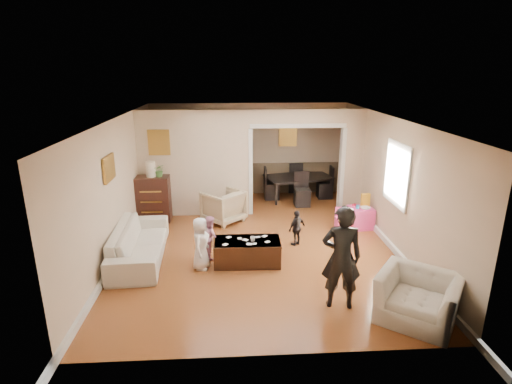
{
  "coord_description": "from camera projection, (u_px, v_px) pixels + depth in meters",
  "views": [
    {
      "loc": [
        -0.48,
        -7.78,
        3.54
      ],
      "look_at": [
        0.0,
        0.2,
        1.05
      ],
      "focal_mm": 28.14,
      "sensor_mm": 36.0,
      "label": 1
    }
  ],
  "objects": [
    {
      "name": "play_bowl",
      "position": [
        365.0,
        208.0,
        9.02
      ],
      "size": [
        0.24,
        0.24,
        0.05
      ],
      "primitive_type": "imported",
      "rotation": [
        0.0,
        0.0,
        0.1
      ],
      "color": "white",
      "rests_on": "play_table"
    },
    {
      "name": "framed_art_alcove",
      "position": [
        288.0,
        135.0,
        11.33
      ],
      "size": [
        0.45,
        0.03,
        0.55
      ],
      "primitive_type": "cube",
      "color": "brown"
    },
    {
      "name": "toy_block",
      "position": [
        354.0,
        205.0,
        9.24
      ],
      "size": [
        0.1,
        0.09,
        0.05
      ],
      "primitive_type": "cube",
      "rotation": [
        0.0,
        0.0,
        0.45
      ],
      "color": "red",
      "rests_on": "play_table"
    },
    {
      "name": "child_toddler",
      "position": [
        297.0,
        228.0,
        8.26
      ],
      "size": [
        0.46,
        0.42,
        0.76
      ],
      "primitive_type": "imported",
      "rotation": [
        0.0,
        0.0,
        -2.48
      ],
      "color": "black",
      "rests_on": "ground"
    },
    {
      "name": "coffee_table",
      "position": [
        247.0,
        252.0,
        7.52
      ],
      "size": [
        1.25,
        0.66,
        0.46
      ],
      "primitive_type": "cube",
      "rotation": [
        0.0,
        0.0,
        -0.04
      ],
      "color": "#351C10",
      "rests_on": "ground"
    },
    {
      "name": "table_lamp",
      "position": [
        151.0,
        169.0,
        9.32
      ],
      "size": [
        0.22,
        0.22,
        0.36
      ],
      "primitive_type": "cylinder",
      "color": "#F2E8C5",
      "rests_on": "dresser"
    },
    {
      "name": "framed_art_sofa_wall",
      "position": [
        109.0,
        168.0,
        7.23
      ],
      "size": [
        0.03,
        0.55,
        0.4
      ],
      "primitive_type": "cube",
      "color": "brown"
    },
    {
      "name": "dresser",
      "position": [
        153.0,
        199.0,
        9.54
      ],
      "size": [
        0.8,
        0.45,
        1.1
      ],
      "primitive_type": "cube",
      "color": "black",
      "rests_on": "ground"
    },
    {
      "name": "craft_papers",
      "position": [
        248.0,
        240.0,
        7.46
      ],
      "size": [
        0.9,
        0.47,
        0.0
      ],
      "color": "white",
      "rests_on": "coffee_table"
    },
    {
      "name": "potted_plant",
      "position": [
        160.0,
        170.0,
        9.34
      ],
      "size": [
        0.27,
        0.23,
        0.3
      ],
      "primitive_type": "imported",
      "color": "#508039",
      "rests_on": "dresser"
    },
    {
      "name": "floor",
      "position": [
        257.0,
        242.0,
        8.49
      ],
      "size": [
        7.0,
        7.0,
        0.0
      ],
      "primitive_type": "plane",
      "color": "#A4562A",
      "rests_on": "ground"
    },
    {
      "name": "framed_art_partition",
      "position": [
        159.0,
        142.0,
        9.44
      ],
      "size": [
        0.45,
        0.03,
        0.55
      ],
      "primitive_type": "cube",
      "color": "brown",
      "rests_on": "partition_left"
    },
    {
      "name": "armchair_front",
      "position": [
        418.0,
        298.0,
        5.8
      ],
      "size": [
        1.44,
        1.41,
        0.71
      ],
      "primitive_type": "imported",
      "rotation": [
        0.0,
        0.0,
        -0.65
      ],
      "color": "beige",
      "rests_on": "ground"
    },
    {
      "name": "window_pane",
      "position": [
        398.0,
        174.0,
        7.81
      ],
      "size": [
        0.03,
        0.95,
        1.1
      ],
      "primitive_type": "cube",
      "color": "white",
      "rests_on": "ground"
    },
    {
      "name": "armchair_back",
      "position": [
        224.0,
        206.0,
        9.54
      ],
      "size": [
        1.18,
        1.18,
        0.77
      ],
      "primitive_type": "imported",
      "rotation": [
        0.0,
        0.0,
        3.89
      ],
      "color": "tan",
      "rests_on": "ground"
    },
    {
      "name": "partition_header",
      "position": [
        298.0,
        116.0,
        9.55
      ],
      "size": [
        2.22,
        0.18,
        0.35
      ],
      "primitive_type": "cube",
      "color": "#C0AA8C",
      "rests_on": "partition_right"
    },
    {
      "name": "adult_person",
      "position": [
        341.0,
        257.0,
        5.99
      ],
      "size": [
        0.65,
        0.47,
        1.64
      ],
      "primitive_type": "imported",
      "rotation": [
        0.0,
        0.0,
        3.01
      ],
      "color": "black",
      "rests_on": "ground"
    },
    {
      "name": "sofa",
      "position": [
        139.0,
        243.0,
        7.68
      ],
      "size": [
        1.01,
        2.31,
        0.66
      ],
      "primitive_type": "imported",
      "rotation": [
        0.0,
        0.0,
        1.63
      ],
      "color": "beige",
      "rests_on": "ground"
    },
    {
      "name": "child_kneel_b",
      "position": [
        210.0,
        237.0,
        7.71
      ],
      "size": [
        0.43,
        0.49,
        0.84
      ],
      "primitive_type": "imported",
      "rotation": [
        0.0,
        0.0,
        1.88
      ],
      "color": "pink",
      "rests_on": "ground"
    },
    {
      "name": "child_kneel_a",
      "position": [
        201.0,
        243.0,
        7.25
      ],
      "size": [
        0.41,
        0.54,
        0.98
      ],
      "primitive_type": "imported",
      "rotation": [
        0.0,
        0.0,
        1.36
      ],
      "color": "white",
      "rests_on": "ground"
    },
    {
      "name": "coffee_cup",
      "position": [
        253.0,
        239.0,
        7.4
      ],
      "size": [
        0.1,
        0.1,
        0.09
      ],
      "primitive_type": "imported",
      "rotation": [
        0.0,
        0.0,
        -0.04
      ],
      "color": "beige",
      "rests_on": "coffee_table"
    },
    {
      "name": "cereal_box",
      "position": [
        365.0,
        200.0,
        9.2
      ],
      "size": [
        0.21,
        0.09,
        0.3
      ],
      "primitive_type": "cube",
      "rotation": [
        0.0,
        0.0,
        0.1
      ],
      "color": "yellow",
      "rests_on": "play_table"
    },
    {
      "name": "play_table",
      "position": [
        360.0,
        217.0,
        9.21
      ],
      "size": [
        0.55,
        0.55,
        0.48
      ],
      "primitive_type": "cube",
      "rotation": [
        0.0,
        0.0,
        0.1
      ],
      "color": "#FF439B",
      "rests_on": "ground"
    },
    {
      "name": "partition_right",
      "position": [
        351.0,
        162.0,
        9.97
      ],
      "size": [
        0.55,
        0.18,
        2.6
      ],
      "primitive_type": "cube",
      "color": "#C0AA8C",
      "rests_on": "ground"
    },
    {
      "name": "dining_table",
      "position": [
        298.0,
        187.0,
        11.27
      ],
      "size": [
        1.99,
        1.43,
        0.63
      ],
      "primitive_type": "imported",
      "rotation": [
        0.0,
        0.0,
        0.26
      ],
      "color": "black",
      "rests_on": "ground"
    },
    {
      "name": "partition_left",
      "position": [
        196.0,
        164.0,
        9.74
      ],
      "size": [
        2.75,
        0.18,
        2.6
      ],
      "primitive_type": "cube",
      "color": "#C0AA8C",
      "rests_on": "ground"
    },
    {
      "name": "cyan_cup",
      "position": [
        358.0,
        207.0,
        9.08
      ],
      "size": [
        0.08,
        0.08,
        0.08
      ],
      "primitive_type": "cylinder",
      "color": "#2AAAD2",
      "rests_on": "play_table"
    }
  ]
}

